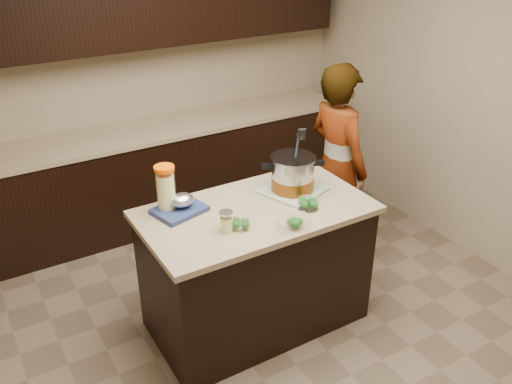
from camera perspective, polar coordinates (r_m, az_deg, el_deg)
ground_plane at (r=3.94m, az=0.00°, el=-13.28°), size 4.00×4.00×0.00m
room_shell at (r=3.10m, az=0.00°, el=11.46°), size 4.04×4.04×2.72m
back_cabinets at (r=4.84m, az=-10.70°, el=7.36°), size 3.60×0.63×2.33m
island at (r=3.66m, az=0.00°, el=-7.91°), size 1.46×0.81×0.90m
dish_towel at (r=3.63m, az=3.83°, el=0.19°), size 0.46×0.46×0.02m
stock_pot at (r=3.58m, az=3.89°, el=1.74°), size 0.40×0.39×0.42m
lemonade_pitcher at (r=3.37m, az=-9.45°, el=0.10°), size 0.16×0.16×0.30m
mason_jar at (r=3.17m, az=-3.15°, el=-3.15°), size 0.10×0.10×0.14m
broccoli_tub_left at (r=3.21m, az=-1.62°, el=-3.41°), size 0.12×0.12×0.05m
broccoli_tub_right at (r=3.43m, az=5.50°, el=-1.28°), size 0.14×0.14×0.06m
broccoli_tub_rect at (r=3.22m, az=3.92°, el=-3.27°), size 0.22×0.18×0.07m
blue_tray at (r=3.40m, az=-7.96°, el=-1.49°), size 0.35×0.31×0.11m
person at (r=4.27m, az=8.51°, el=2.79°), size 0.42×0.61×1.62m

